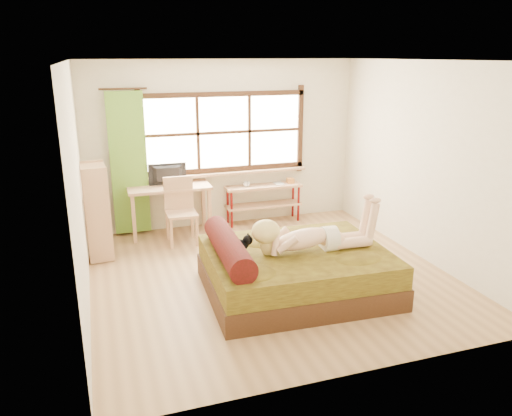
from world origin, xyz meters
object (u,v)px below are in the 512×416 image
object	(u,v)px
desk	(169,192)
bed	(292,269)
kitten	(237,244)
woman	(311,225)
chair	(180,206)
bookshelf	(97,211)
pipe_shelf	(264,195)

from	to	relation	value
desk	bed	bearing A→B (deg)	-66.31
bed	kitten	world-z (taller)	bed
woman	bed	bearing A→B (deg)	168.11
desk	chair	size ratio (longest dim) A/B	1.28
desk	chair	xyz separation A→B (m)	(0.10, -0.36, -0.14)
desk	bookshelf	xyz separation A→B (m)	(-1.10, -0.59, -0.02)
woman	kitten	xyz separation A→B (m)	(-0.87, 0.15, -0.19)
woman	desk	bearing A→B (deg)	119.12
bed	chair	xyz separation A→B (m)	(-0.97, 2.14, 0.27)
pipe_shelf	bookshelf	xyz separation A→B (m)	(-2.72, -0.71, 0.20)
pipe_shelf	kitten	bearing A→B (deg)	-114.99
chair	bookshelf	distance (m)	1.23
bed	pipe_shelf	size ratio (longest dim) A/B	1.70
desk	chair	distance (m)	0.40
bed	bookshelf	distance (m)	2.92
bed	bookshelf	bearing A→B (deg)	141.38
woman	bookshelf	xyz separation A→B (m)	(-2.38, 1.96, -0.18)
chair	bed	bearing A→B (deg)	-65.13
chair	bookshelf	size ratio (longest dim) A/B	0.75
woman	bookshelf	bearing A→B (deg)	143.14
woman	kitten	world-z (taller)	woman
bed	woman	bearing A→B (deg)	-11.89
bed	bookshelf	xyz separation A→B (m)	(-2.17, 1.90, 0.38)
bed	desk	size ratio (longest dim) A/B	1.73
kitten	pipe_shelf	xyz separation A→B (m)	(1.22, 2.52, -0.19)
bed	kitten	distance (m)	0.77
desk	woman	bearing A→B (deg)	-62.97
bed	woman	size ratio (longest dim) A/B	1.48
pipe_shelf	bookshelf	bearing A→B (deg)	-164.55
desk	bookshelf	world-z (taller)	bookshelf
desk	pipe_shelf	xyz separation A→B (m)	(1.62, 0.12, -0.22)
bookshelf	kitten	bearing A→B (deg)	-52.98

